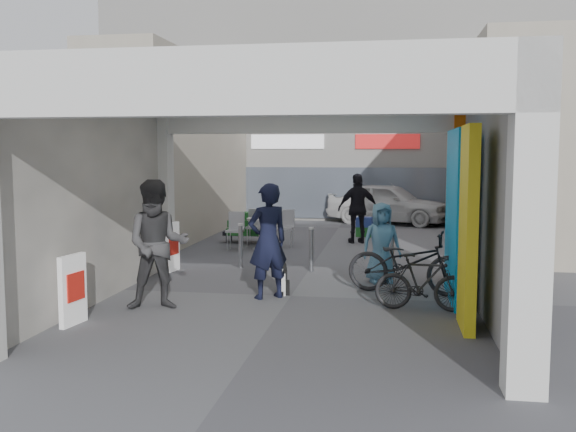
% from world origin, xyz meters
% --- Properties ---
extents(ground, '(90.00, 90.00, 0.00)m').
position_xyz_m(ground, '(0.00, 0.00, 0.00)').
color(ground, '#57575C').
rests_on(ground, ground).
extents(arcade_canopy, '(6.40, 6.45, 6.40)m').
position_xyz_m(arcade_canopy, '(0.54, -0.82, 2.30)').
color(arcade_canopy, silver).
rests_on(arcade_canopy, ground).
extents(far_building, '(18.00, 4.08, 8.00)m').
position_xyz_m(far_building, '(-0.00, 13.99, 3.99)').
color(far_building, white).
rests_on(far_building, ground).
extents(plaza_bldg_left, '(2.00, 9.00, 5.00)m').
position_xyz_m(plaza_bldg_left, '(-4.50, 7.50, 2.50)').
color(plaza_bldg_left, '#AAA08D').
rests_on(plaza_bldg_left, ground).
extents(plaza_bldg_right, '(2.00, 9.00, 5.00)m').
position_xyz_m(plaza_bldg_right, '(4.50, 7.50, 2.50)').
color(plaza_bldg_right, '#AAA08D').
rests_on(plaza_bldg_right, ground).
extents(bollard_left, '(0.09, 0.09, 0.92)m').
position_xyz_m(bollard_left, '(-1.46, 2.46, 0.46)').
color(bollard_left, gray).
rests_on(bollard_left, ground).
extents(bollard_center, '(0.09, 0.09, 0.89)m').
position_xyz_m(bollard_center, '(0.06, 2.30, 0.44)').
color(bollard_center, gray).
rests_on(bollard_center, ground).
extents(bollard_right, '(0.09, 0.09, 0.91)m').
position_xyz_m(bollard_right, '(1.70, 2.30, 0.45)').
color(bollard_right, gray).
rests_on(bollard_right, ground).
extents(advert_board_near, '(0.16, 0.56, 1.00)m').
position_xyz_m(advert_board_near, '(-2.75, -2.29, 0.51)').
color(advert_board_near, silver).
rests_on(advert_board_near, ground).
extents(advert_board_far, '(0.17, 0.56, 1.00)m').
position_xyz_m(advert_board_far, '(-2.75, 1.83, 0.51)').
color(advert_board_far, silver).
rests_on(advert_board_far, ground).
extents(cafe_set, '(1.56, 1.26, 0.94)m').
position_xyz_m(cafe_set, '(-1.67, 5.39, 0.33)').
color(cafe_set, '#B4B4B9').
rests_on(cafe_set, ground).
extents(produce_stand, '(1.22, 0.66, 0.80)m').
position_xyz_m(produce_stand, '(-2.17, 6.25, 0.32)').
color(produce_stand, black).
rests_on(produce_stand, ground).
extents(crate_stack, '(0.50, 0.41, 0.56)m').
position_xyz_m(crate_stack, '(0.91, 7.96, 0.28)').
color(crate_stack, '#1B5E21').
rests_on(crate_stack, ground).
extents(border_collie, '(0.22, 0.42, 0.58)m').
position_xyz_m(border_collie, '(-0.15, 0.08, 0.23)').
color(border_collie, black).
rests_on(border_collie, ground).
extents(man_with_dog, '(0.84, 0.79, 1.92)m').
position_xyz_m(man_with_dog, '(-0.35, -0.22, 0.96)').
color(man_with_dog, black).
rests_on(man_with_dog, ground).
extents(man_back_turned, '(1.16, 1.02, 2.01)m').
position_xyz_m(man_back_turned, '(-1.90, -1.20, 1.01)').
color(man_back_turned, '#373739').
rests_on(man_back_turned, ground).
extents(man_elderly, '(0.84, 0.68, 1.50)m').
position_xyz_m(man_elderly, '(1.49, 1.41, 0.75)').
color(man_elderly, '#588CAC').
rests_on(man_elderly, ground).
extents(man_crates, '(1.18, 0.79, 1.87)m').
position_xyz_m(man_crates, '(0.79, 6.59, 0.93)').
color(man_crates, black).
rests_on(man_crates, ground).
extents(bicycle_front, '(2.16, 1.07, 1.08)m').
position_xyz_m(bicycle_front, '(1.95, 0.51, 0.54)').
color(bicycle_front, black).
rests_on(bicycle_front, ground).
extents(bicycle_rear, '(1.49, 0.51, 0.88)m').
position_xyz_m(bicycle_rear, '(2.16, -0.67, 0.44)').
color(bicycle_rear, black).
rests_on(bicycle_rear, ground).
extents(white_van, '(4.43, 2.86, 1.40)m').
position_xyz_m(white_van, '(1.56, 11.50, 0.70)').
color(white_van, silver).
rests_on(white_van, ground).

